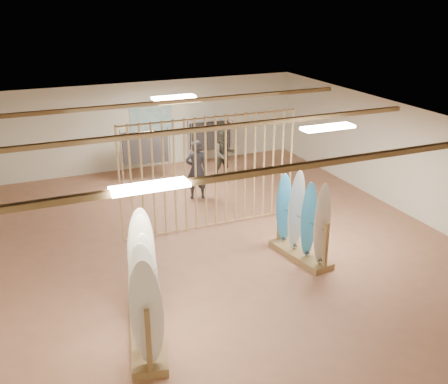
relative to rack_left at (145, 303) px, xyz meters
name	(u,v)px	position (x,y,z in m)	size (l,w,h in m)	color
floor	(224,239)	(2.67, 2.91, -0.68)	(12.00, 12.00, 0.00)	#A46C4F
ceiling	(224,123)	(2.67, 2.91, 2.12)	(12.00, 12.00, 0.00)	gray
wall_back	(151,125)	(2.67, 8.91, 0.72)	(12.00, 12.00, 0.00)	white
wall_front	(409,333)	(2.67, -3.09, 0.72)	(12.00, 12.00, 0.00)	white
wall_right	(400,158)	(7.67, 2.91, 0.72)	(12.00, 12.00, 0.00)	white
ceiling_slats	(224,127)	(2.67, 2.91, 2.04)	(9.50, 6.12, 0.10)	olive
light_panels	(224,126)	(2.67, 2.91, 2.06)	(1.20, 0.35, 0.06)	white
bamboo_partition	(211,173)	(2.67, 3.71, 0.72)	(4.45, 0.05, 2.78)	tan
poster	(151,119)	(2.67, 8.89, 0.92)	(1.40, 0.03, 0.90)	#369EC0
rack_left	(145,303)	(0.00, 0.00, 0.00)	(0.99, 2.18, 2.01)	olive
rack_right	(302,231)	(3.85, 1.43, -0.05)	(0.78, 1.68, 1.88)	olive
clothing_rack_a	(145,148)	(2.12, 7.72, 0.33)	(1.44, 0.57, 1.56)	silver
clothing_rack_b	(210,136)	(4.48, 8.31, 0.30)	(1.41, 0.41, 1.51)	silver
shopper_a	(196,166)	(3.00, 5.63, 0.27)	(0.70, 0.47, 1.91)	#24242B
shopper_b	(225,151)	(4.39, 6.85, 0.18)	(0.84, 0.65, 1.74)	#36342A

